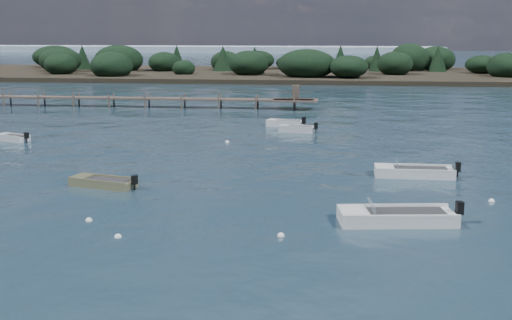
# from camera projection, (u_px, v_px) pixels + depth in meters

# --- Properties ---
(ground) EXTENTS (400.00, 400.00, 0.00)m
(ground) POSITION_uv_depth(u_px,v_px,m) (270.00, 98.00, 84.39)
(ground) COLOR #152733
(ground) RESTS_ON ground
(tender_far_white) EXTENTS (3.71, 2.07, 1.24)m
(tender_far_white) POSITION_uv_depth(u_px,v_px,m) (285.00, 125.00, 59.15)
(tender_far_white) COLOR silver
(tender_far_white) RESTS_ON ground
(tender_far_grey) EXTENTS (3.23, 2.17, 1.04)m
(tender_far_grey) POSITION_uv_depth(u_px,v_px,m) (13.00, 139.00, 51.64)
(tender_far_grey) COLOR #B2B8BA
(tender_far_grey) RESTS_ON ground
(dinghy_mid_grey) EXTENTS (4.21, 2.39, 1.04)m
(dinghy_mid_grey) POSITION_uv_depth(u_px,v_px,m) (103.00, 184.00, 36.58)
(dinghy_mid_grey) COLOR #6F6C4A
(dinghy_mid_grey) RESTS_ON ground
(dinghy_mid_white_a) EXTENTS (5.83, 2.69, 1.34)m
(dinghy_mid_white_a) POSITION_uv_depth(u_px,v_px,m) (396.00, 219.00, 29.68)
(dinghy_mid_white_a) COLOR silver
(dinghy_mid_white_a) RESTS_ON ground
(tender_far_grey_b) EXTENTS (3.43, 1.76, 1.15)m
(tender_far_grey_b) POSITION_uv_depth(u_px,v_px,m) (297.00, 130.00, 56.06)
(tender_far_grey_b) COLOR #B2B8BA
(tender_far_grey_b) RESTS_ON ground
(dinghy_mid_white_b) EXTENTS (5.09, 1.81, 1.26)m
(dinghy_mid_white_b) POSITION_uv_depth(u_px,v_px,m) (414.00, 174.00, 39.12)
(dinghy_mid_white_b) COLOR silver
(dinghy_mid_white_b) RESTS_ON ground
(buoy_b) EXTENTS (0.32, 0.32, 0.32)m
(buoy_b) POSITION_uv_depth(u_px,v_px,m) (281.00, 236.00, 27.79)
(buoy_b) COLOR white
(buoy_b) RESTS_ON ground
(buoy_d) EXTENTS (0.32, 0.32, 0.32)m
(buoy_d) POSITION_uv_depth(u_px,v_px,m) (492.00, 201.00, 33.40)
(buoy_d) COLOR white
(buoy_d) RESTS_ON ground
(buoy_e) EXTENTS (0.32, 0.32, 0.32)m
(buoy_e) POSITION_uv_depth(u_px,v_px,m) (227.00, 142.00, 50.98)
(buoy_e) COLOR white
(buoy_e) RESTS_ON ground
(buoy_extra_a) EXTENTS (0.32, 0.32, 0.32)m
(buoy_extra_a) POSITION_uv_depth(u_px,v_px,m) (118.00, 237.00, 27.63)
(buoy_extra_a) COLOR white
(buoy_extra_a) RESTS_ON ground
(buoy_extra_b) EXTENTS (0.32, 0.32, 0.32)m
(buoy_extra_b) POSITION_uv_depth(u_px,v_px,m) (89.00, 221.00, 30.02)
(buoy_extra_b) COLOR white
(buoy_extra_b) RESTS_ON ground
(jetty) EXTENTS (64.50, 3.20, 3.40)m
(jetty) POSITION_uv_depth(u_px,v_px,m) (76.00, 98.00, 74.97)
(jetty) COLOR brown
(jetty) RESTS_ON ground
(far_headland) EXTENTS (190.00, 40.00, 5.80)m
(far_headland) POSITION_uv_depth(u_px,v_px,m) (423.00, 67.00, 120.09)
(far_headland) COLOR black
(far_headland) RESTS_ON ground
(distant_haze) EXTENTS (280.00, 20.00, 2.40)m
(distant_haze) POSITION_uv_depth(u_px,v_px,m) (89.00, 52.00, 260.08)
(distant_haze) COLOR #98AABC
(distant_haze) RESTS_ON ground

